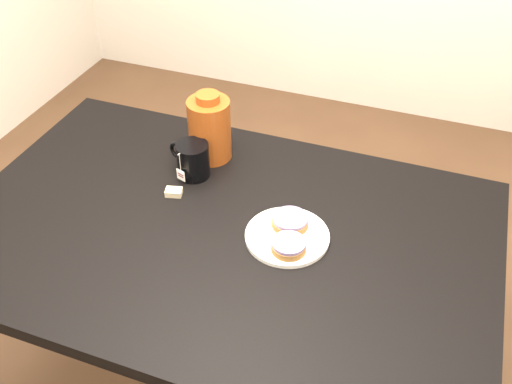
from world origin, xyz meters
TOP-DOWN VIEW (x-y plane):
  - table at (0.00, 0.00)m, footprint 1.40×0.90m
  - plate at (0.17, 0.02)m, footprint 0.21×0.21m
  - bagel_back at (0.17, 0.06)m, footprint 0.10×0.10m
  - bagel_front at (0.19, -0.03)m, footprint 0.12×0.12m
  - mug at (-0.16, 0.18)m, footprint 0.15×0.12m
  - teabag_pouch at (-0.18, 0.08)m, footprint 0.05×0.04m
  - bagel_package at (-0.15, 0.28)m, footprint 0.14×0.14m

SIDE VIEW (x-z plane):
  - table at x=0.00m, z-range 0.29..1.04m
  - plate at x=0.17m, z-range 0.75..0.77m
  - teabag_pouch at x=-0.18m, z-range 0.75..0.77m
  - bagel_back at x=0.17m, z-range 0.76..0.79m
  - bagel_front at x=0.19m, z-range 0.76..0.79m
  - mug at x=-0.16m, z-range 0.75..0.85m
  - bagel_package at x=-0.15m, z-range 0.74..0.95m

